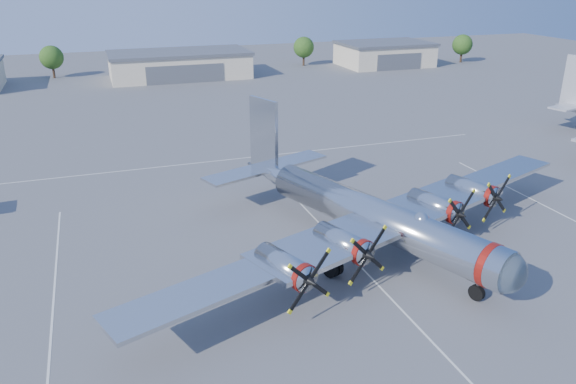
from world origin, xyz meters
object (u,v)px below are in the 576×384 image
object	(u,v)px
tree_west	(51,57)
main_bomber_b29	(362,245)
hangar_center	(180,64)
hangar_east	(384,54)
tree_far_east	(462,45)
tree_east	(304,47)

from	to	relation	value
tree_west	main_bomber_b29	xyz separation A→B (m)	(26.72, -90.47, -4.22)
hangar_center	main_bomber_b29	world-z (taller)	hangar_center
hangar_east	tree_far_east	distance (m)	20.15
hangar_east	tree_west	bearing A→B (deg)	173.72
tree_east	tree_far_east	distance (m)	38.83
hangar_east	tree_far_east	size ratio (longest dim) A/B	3.10
hangar_center	hangar_east	xyz separation A→B (m)	(48.00, 0.00, 0.00)
hangar_center	tree_far_east	world-z (taller)	tree_far_east
hangar_east	tree_east	size ratio (longest dim) A/B	3.10
hangar_center	main_bomber_b29	xyz separation A→B (m)	(1.72, -82.44, -2.71)
hangar_east	tree_far_east	xyz separation A→B (m)	(20.00, -1.96, 1.51)
hangar_center	main_bomber_b29	size ratio (longest dim) A/B	0.63
tree_far_east	main_bomber_b29	size ratio (longest dim) A/B	0.15
hangar_east	tree_east	bearing A→B (deg)	161.46
hangar_center	hangar_east	bearing A→B (deg)	0.00
hangar_center	tree_far_east	size ratio (longest dim) A/B	4.31
hangar_east	main_bomber_b29	bearing A→B (deg)	-119.31
hangar_center	hangar_east	distance (m)	48.00
main_bomber_b29	hangar_center	bearing A→B (deg)	70.74
hangar_center	main_bomber_b29	distance (m)	82.50
tree_east	hangar_center	bearing A→B (deg)	-168.62
tree_west	tree_east	size ratio (longest dim) A/B	1.00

